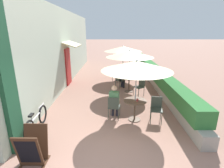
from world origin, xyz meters
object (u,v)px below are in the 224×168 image
(patio_table_mid, at_px, (130,82))
(cafe_chair_far_left, at_px, (118,74))
(bicycle_leaning, at_px, (37,121))
(seated_patron_near_right, at_px, (115,100))
(coffee_cup_near, at_px, (138,100))
(coffee_cup_mid, at_px, (131,77))
(patio_umbrella_far, at_px, (124,49))
(seated_patron_mid_right, at_px, (122,76))
(cafe_chair_near_left, at_px, (157,107))
(cafe_chair_far_right, at_px, (128,69))
(cafe_chair_mid_left, at_px, (141,86))
(menu_board, at_px, (33,147))
(patio_table_far, at_px, (124,71))
(cafe_chair_near_right, at_px, (115,106))
(patio_umbrella_mid, at_px, (131,54))
(cafe_chair_mid_right, at_px, (120,79))
(patio_table_near, at_px, (136,106))
(patio_umbrella_near, at_px, (137,66))
(coffee_cup_far, at_px, (125,67))

(patio_table_mid, xyz_separation_m, cafe_chair_far_left, (-0.54, 1.81, -0.03))
(bicycle_leaning, bearing_deg, seated_patron_near_right, 19.56)
(coffee_cup_near, bearing_deg, coffee_cup_mid, 89.23)
(patio_umbrella_far, relative_size, cafe_chair_far_left, 2.72)
(seated_patron_mid_right, xyz_separation_m, patio_umbrella_far, (0.22, 1.83, 1.29))
(cafe_chair_near_left, height_order, cafe_chair_far_right, same)
(cafe_chair_mid_left, relative_size, menu_board, 0.97)
(patio_table_mid, distance_m, patio_umbrella_far, 2.85)
(patio_table_mid, xyz_separation_m, patio_table_far, (-0.18, 2.46, 0.00))
(cafe_chair_near_right, xyz_separation_m, patio_umbrella_far, (0.63, 5.41, 1.46))
(patio_umbrella_mid, relative_size, cafe_chair_mid_right, 2.72)
(seated_patron_near_right, relative_size, patio_umbrella_mid, 0.53)
(patio_table_near, bearing_deg, cafe_chair_near_left, -4.64)
(cafe_chair_far_left, relative_size, menu_board, 0.97)
(cafe_chair_far_right, bearing_deg, patio_table_far, 5.89)
(seated_patron_near_right, distance_m, cafe_chair_mid_right, 3.42)
(patio_umbrella_far, relative_size, bicycle_leaning, 1.40)
(cafe_chair_near_right, relative_size, patio_table_far, 1.08)
(cafe_chair_mid_left, distance_m, coffee_cup_mid, 0.73)
(cafe_chair_near_left, bearing_deg, patio_umbrella_near, 5.89)
(patio_table_near, distance_m, patio_umbrella_far, 5.65)
(patio_umbrella_near, distance_m, cafe_chair_mid_right, 3.88)
(cafe_chair_mid_left, bearing_deg, cafe_chair_near_left, 149.27)
(cafe_chair_near_right, xyz_separation_m, cafe_chair_mid_right, (0.32, 3.51, 0.00))
(patio_umbrella_near, height_order, seated_patron_mid_right, patio_umbrella_near)
(coffee_cup_mid, bearing_deg, patio_umbrella_far, 94.96)
(patio_table_mid, relative_size, cafe_chair_far_right, 0.92)
(cafe_chair_mid_right, xyz_separation_m, bicycle_leaning, (-2.77, -4.31, -0.18))
(cafe_chair_mid_left, xyz_separation_m, patio_umbrella_far, (-0.67, 3.02, 1.46))
(cafe_chair_far_left, bearing_deg, seated_patron_mid_right, -137.91)
(cafe_chair_mid_right, bearing_deg, bicycle_leaning, -67.71)
(patio_table_far, bearing_deg, patio_table_near, -88.85)
(patio_umbrella_near, relative_size, patio_umbrella_far, 1.00)
(cafe_chair_far_left, bearing_deg, patio_table_far, 5.89)
(cafe_chair_near_left, relative_size, patio_umbrella_mid, 0.37)
(seated_patron_mid_right, relative_size, bicycle_leaning, 0.74)
(coffee_cup_mid, distance_m, patio_umbrella_far, 2.79)
(coffee_cup_mid, bearing_deg, cafe_chair_far_left, 107.29)
(coffee_cup_near, xyz_separation_m, menu_board, (-2.76, -2.06, -0.35))
(patio_umbrella_far, relative_size, cafe_chair_far_right, 2.72)
(patio_umbrella_near, height_order, cafe_chair_far_right, patio_umbrella_near)
(cafe_chair_mid_right, bearing_deg, patio_umbrella_mid, 5.89)
(coffee_cup_near, bearing_deg, patio_table_near, 131.64)
(patio_umbrella_mid, height_order, coffee_cup_far, patio_umbrella_mid)
(patio_table_near, height_order, cafe_chair_far_left, cafe_chair_far_left)
(menu_board, bearing_deg, coffee_cup_mid, 62.12)
(patio_table_mid, relative_size, seated_patron_mid_right, 0.64)
(coffee_cup_near, distance_m, menu_board, 3.46)
(cafe_chair_near_left, height_order, cafe_chair_near_right, same)
(seated_patron_near_right, bearing_deg, patio_table_near, -2.73)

